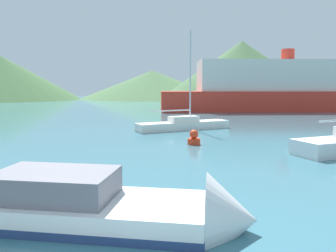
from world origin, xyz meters
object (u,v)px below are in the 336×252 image
sailboat_middle (184,124)px  buoy_marker (194,138)px  ferry_distant (286,89)px  motorboat_near (110,209)px

sailboat_middle → buoy_marker: 6.62m
ferry_distant → motorboat_near: bearing=-117.0°
motorboat_near → ferry_distant: size_ratio=0.21×
motorboat_near → buoy_marker: size_ratio=9.06×
sailboat_middle → buoy_marker: (0.99, -6.54, -0.08)m
motorboat_near → buoy_marker: motorboat_near is taller
ferry_distant → buoy_marker: 31.72m
sailboat_middle → ferry_distant: ferry_distant is taller
sailboat_middle → motorboat_near: bearing=-125.1°
ferry_distant → buoy_marker: bearing=-120.7°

